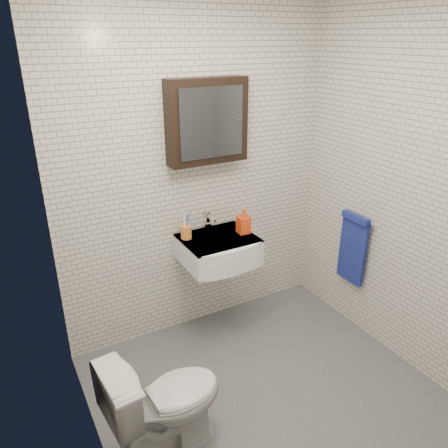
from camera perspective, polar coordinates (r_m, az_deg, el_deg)
name	(u,v)px	position (r m, az deg, el deg)	size (l,w,h in m)	color
ground	(266,391)	(3.24, 5.45, -20.93)	(2.20, 2.00, 0.01)	#505358
room_shell	(276,191)	(2.45, 6.75, 4.28)	(2.22, 2.02, 2.51)	silver
washbasin	(221,251)	(3.33, -0.46, -3.49)	(0.55, 0.50, 0.20)	white
faucet	(208,222)	(3.42, -2.05, 0.23)	(0.06, 0.20, 0.15)	silver
mirror_cabinet	(207,121)	(3.19, -2.22, 13.23)	(0.60, 0.15, 0.60)	black
towel_rail	(353,246)	(3.63, 16.50, -2.72)	(0.09, 0.30, 0.58)	silver
toothbrush_cup	(186,231)	(3.30, -4.97, -0.96)	(0.11, 0.11, 0.23)	orange
soap_bottle	(244,221)	(3.36, 2.57, 0.42)	(0.09, 0.09, 0.20)	orange
toilet	(165,402)	(2.71, -7.75, -22.03)	(0.39, 0.68, 0.69)	silver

